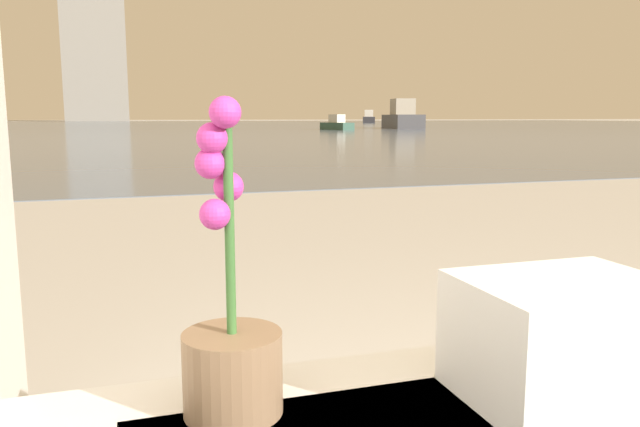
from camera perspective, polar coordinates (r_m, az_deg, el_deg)
The scene contains 6 objects.
potted_orchid at distance 0.80m, azimuth -8.16°, elevation -11.65°, with size 0.12×0.12×0.39m.
towel_stack at distance 0.90m, azimuth 21.33°, elevation -10.60°, with size 0.26×0.20×0.16m.
harbor_water at distance 61.85m, azimuth -17.35°, elevation 7.70°, with size 180.00×110.00×0.01m.
harbor_boat_1 at distance 44.41m, azimuth 7.54°, elevation 8.65°, with size 3.00×5.74×2.05m.
harbor_boat_3 at distance 83.43m, azimuth 4.48°, elevation 8.68°, with size 3.08×4.75×1.68m.
harbor_boat_4 at distance 39.75m, azimuth 1.55°, elevation 8.15°, with size 1.54×2.71×0.96m.
Camera 1 is at (-0.68, 0.16, 0.85)m, focal length 35.00 mm.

